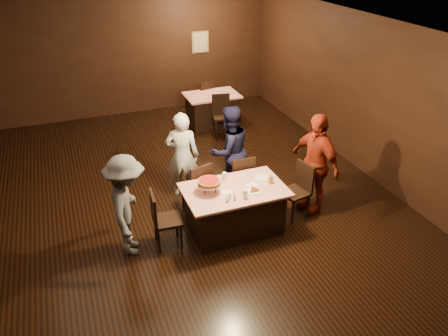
{
  "coord_description": "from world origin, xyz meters",
  "views": [
    {
      "loc": [
        -1.41,
        -6.14,
        4.35
      ],
      "look_at": [
        0.77,
        -0.49,
        1.0
      ],
      "focal_mm": 35.0,
      "sensor_mm": 36.0,
      "label": 1
    }
  ],
  "objects_px": {
    "chair_back_far": "(204,98)",
    "glass_front_left": "(245,194)",
    "back_table": "(212,109)",
    "diner_red_shirt": "(315,163)",
    "chair_far_left": "(196,186)",
    "pizza_stand": "(209,182)",
    "plate_empty": "(262,178)",
    "chair_end_left": "(167,219)",
    "glass_back": "(225,177)",
    "chair_back_near": "(222,116)",
    "diner_grey_knit": "(127,206)",
    "chair_far_right": "(239,178)",
    "chair_end_right": "(295,191)",
    "glass_amber": "(271,180)",
    "main_table": "(234,209)",
    "diner_white_jacket": "(182,156)",
    "diner_navy_hoodie": "(229,151)"
  },
  "relations": [
    {
      "from": "chair_back_far",
      "to": "glass_front_left",
      "type": "xyz_separation_m",
      "value": [
        -1.1,
        -5.17,
        0.37
      ]
    },
    {
      "from": "back_table",
      "to": "chair_back_far",
      "type": "xyz_separation_m",
      "value": [
        0.0,
        0.6,
        0.09
      ]
    },
    {
      "from": "diner_red_shirt",
      "to": "glass_front_left",
      "type": "distance_m",
      "value": 1.49
    },
    {
      "from": "chair_back_far",
      "to": "glass_front_left",
      "type": "distance_m",
      "value": 5.29
    },
    {
      "from": "chair_far_left",
      "to": "pizza_stand",
      "type": "xyz_separation_m",
      "value": [
        0.0,
        -0.7,
        0.48
      ]
    },
    {
      "from": "chair_far_left",
      "to": "diner_red_shirt",
      "type": "height_order",
      "value": "diner_red_shirt"
    },
    {
      "from": "plate_empty",
      "to": "chair_end_left",
      "type": "bearing_deg",
      "value": -174.81
    },
    {
      "from": "diner_red_shirt",
      "to": "glass_back",
      "type": "bearing_deg",
      "value": -110.38
    },
    {
      "from": "chair_far_left",
      "to": "chair_end_left",
      "type": "xyz_separation_m",
      "value": [
        -0.7,
        -0.75,
        0.0
      ]
    },
    {
      "from": "chair_back_near",
      "to": "diner_grey_knit",
      "type": "bearing_deg",
      "value": -117.01
    },
    {
      "from": "chair_far_right",
      "to": "pizza_stand",
      "type": "relative_size",
      "value": 2.5
    },
    {
      "from": "chair_end_right",
      "to": "glass_back",
      "type": "height_order",
      "value": "chair_end_right"
    },
    {
      "from": "chair_far_left",
      "to": "glass_front_left",
      "type": "bearing_deg",
      "value": 98.21
    },
    {
      "from": "plate_empty",
      "to": "diner_red_shirt",
      "type": "bearing_deg",
      "value": -3.54
    },
    {
      "from": "chair_far_left",
      "to": "back_table",
      "type": "bearing_deg",
      "value": -128.78
    },
    {
      "from": "chair_far_right",
      "to": "plate_empty",
      "type": "height_order",
      "value": "chair_far_right"
    },
    {
      "from": "chair_end_left",
      "to": "glass_amber",
      "type": "relative_size",
      "value": 6.79
    },
    {
      "from": "main_table",
      "to": "chair_back_near",
      "type": "xyz_separation_m",
      "value": [
        1.15,
        3.57,
        0.09
      ]
    },
    {
      "from": "chair_end_left",
      "to": "plate_empty",
      "type": "bearing_deg",
      "value": -80.58
    },
    {
      "from": "main_table",
      "to": "diner_white_jacket",
      "type": "height_order",
      "value": "diner_white_jacket"
    },
    {
      "from": "back_table",
      "to": "chair_back_near",
      "type": "xyz_separation_m",
      "value": [
        0.0,
        -0.7,
        0.09
      ]
    },
    {
      "from": "chair_far_left",
      "to": "chair_end_left",
      "type": "height_order",
      "value": "same"
    },
    {
      "from": "diner_white_jacket",
      "to": "chair_back_near",
      "type": "bearing_deg",
      "value": -104.14
    },
    {
      "from": "diner_grey_knit",
      "to": "diner_red_shirt",
      "type": "xyz_separation_m",
      "value": [
        3.14,
        0.02,
        0.09
      ]
    },
    {
      "from": "diner_white_jacket",
      "to": "pizza_stand",
      "type": "relative_size",
      "value": 4.29
    },
    {
      "from": "main_table",
      "to": "glass_amber",
      "type": "xyz_separation_m",
      "value": [
        0.6,
        -0.05,
        0.46
      ]
    },
    {
      "from": "back_table",
      "to": "diner_white_jacket",
      "type": "bearing_deg",
      "value": -118.51
    },
    {
      "from": "chair_far_right",
      "to": "diner_white_jacket",
      "type": "xyz_separation_m",
      "value": [
        -0.87,
        0.54,
        0.34
      ]
    },
    {
      "from": "chair_back_far",
      "to": "back_table",
      "type": "bearing_deg",
      "value": 77.3
    },
    {
      "from": "chair_back_near",
      "to": "plate_empty",
      "type": "bearing_deg",
      "value": -88.21
    },
    {
      "from": "chair_end_right",
      "to": "plate_empty",
      "type": "xyz_separation_m",
      "value": [
        -0.55,
        0.15,
        0.3
      ]
    },
    {
      "from": "diner_white_jacket",
      "to": "diner_navy_hoodie",
      "type": "xyz_separation_m",
      "value": [
        0.83,
        -0.15,
        0.02
      ]
    },
    {
      "from": "diner_red_shirt",
      "to": "chair_back_far",
      "type": "bearing_deg",
      "value": 171.38
    },
    {
      "from": "back_table",
      "to": "pizza_stand",
      "type": "distance_m",
      "value": 4.53
    },
    {
      "from": "chair_end_left",
      "to": "chair_back_far",
      "type": "xyz_separation_m",
      "value": [
        2.25,
        4.87,
        0.0
      ]
    },
    {
      "from": "diner_white_jacket",
      "to": "glass_front_left",
      "type": "relative_size",
      "value": 11.66
    },
    {
      "from": "glass_amber",
      "to": "glass_back",
      "type": "distance_m",
      "value": 0.74
    },
    {
      "from": "glass_front_left",
      "to": "chair_far_right",
      "type": "bearing_deg",
      "value": 71.57
    },
    {
      "from": "main_table",
      "to": "pizza_stand",
      "type": "relative_size",
      "value": 4.21
    },
    {
      "from": "chair_end_right",
      "to": "chair_back_far",
      "type": "bearing_deg",
      "value": 168.38
    },
    {
      "from": "back_table",
      "to": "chair_far_right",
      "type": "height_order",
      "value": "chair_far_right"
    },
    {
      "from": "chair_far_left",
      "to": "glass_amber",
      "type": "distance_m",
      "value": 1.33
    },
    {
      "from": "glass_front_left",
      "to": "chair_far_left",
      "type": "bearing_deg",
      "value": 113.2
    },
    {
      "from": "chair_end_left",
      "to": "chair_end_right",
      "type": "distance_m",
      "value": 2.2
    },
    {
      "from": "chair_far_right",
      "to": "chair_end_left",
      "type": "height_order",
      "value": "same"
    },
    {
      "from": "back_table",
      "to": "main_table",
      "type": "bearing_deg",
      "value": -105.08
    },
    {
      "from": "chair_back_far",
      "to": "plate_empty",
      "type": "height_order",
      "value": "chair_back_far"
    },
    {
      "from": "chair_back_far",
      "to": "diner_red_shirt",
      "type": "distance_m",
      "value": 4.8
    },
    {
      "from": "chair_far_left",
      "to": "plate_empty",
      "type": "relative_size",
      "value": 3.8
    },
    {
      "from": "glass_back",
      "to": "diner_navy_hoodie",
      "type": "bearing_deg",
      "value": 63.65
    }
  ]
}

